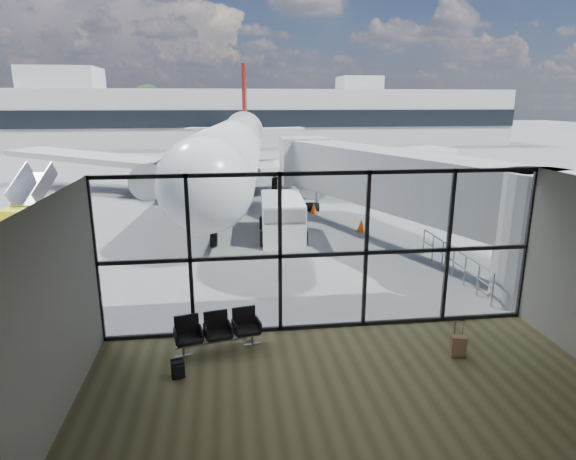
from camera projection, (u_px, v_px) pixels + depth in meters
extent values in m
plane|color=slate|center=(249.00, 162.00, 52.08)|extent=(220.00, 220.00, 0.00)
cube|color=brown|center=(360.00, 415.00, 9.92)|extent=(12.00, 8.00, 0.01)
cube|color=silver|center=(369.00, 201.00, 8.76)|extent=(12.00, 8.00, 0.02)
cube|color=#ACACA7|center=(39.00, 333.00, 8.60)|extent=(0.02, 8.00, 4.50)
cube|color=white|center=(323.00, 253.00, 13.18)|extent=(12.00, 0.04, 4.50)
cube|color=black|center=(322.00, 326.00, 13.74)|extent=(12.00, 0.12, 0.10)
cube|color=black|center=(323.00, 254.00, 13.19)|extent=(12.00, 0.12, 0.10)
cube|color=black|center=(325.00, 173.00, 12.61)|extent=(12.00, 0.12, 0.10)
cube|color=black|center=(96.00, 262.00, 12.43)|extent=(0.10, 0.12, 4.50)
cube|color=black|center=(190.00, 258.00, 12.73)|extent=(0.10, 0.12, 4.50)
cube|color=black|center=(280.00, 254.00, 13.03)|extent=(0.10, 0.12, 4.50)
cube|color=black|center=(366.00, 251.00, 13.33)|extent=(0.10, 0.12, 4.50)
cube|color=black|center=(448.00, 248.00, 13.63)|extent=(0.10, 0.12, 4.50)
cube|color=black|center=(527.00, 245.00, 13.92)|extent=(0.10, 0.12, 4.50)
cylinder|color=gray|center=(542.00, 239.00, 15.07)|extent=(2.80, 2.80, 4.20)
cube|color=gray|center=(389.00, 178.00, 21.22)|extent=(7.45, 14.81, 2.40)
cube|color=gray|center=(304.00, 161.00, 27.59)|extent=(2.60, 2.20, 2.60)
cylinder|color=gray|center=(290.00, 197.00, 28.03)|extent=(0.20, 0.20, 1.80)
cylinder|color=gray|center=(317.00, 196.00, 28.23)|extent=(0.20, 0.20, 1.80)
cylinder|color=black|center=(304.00, 207.00, 28.30)|extent=(1.80, 0.56, 0.56)
cylinder|color=gray|center=(492.00, 290.00, 15.08)|extent=(0.06, 0.06, 1.10)
cylinder|color=gray|center=(478.00, 280.00, 15.94)|extent=(0.06, 0.06, 1.10)
cylinder|color=gray|center=(465.00, 270.00, 16.80)|extent=(0.06, 0.06, 1.10)
cylinder|color=gray|center=(453.00, 262.00, 17.67)|extent=(0.06, 0.06, 1.10)
cylinder|color=gray|center=(442.00, 255.00, 18.53)|extent=(0.06, 0.06, 1.10)
cylinder|color=gray|center=(433.00, 248.00, 19.39)|extent=(0.06, 0.06, 1.10)
cylinder|color=gray|center=(424.00, 242.00, 20.25)|extent=(0.06, 0.06, 1.10)
cylinder|color=gray|center=(454.00, 248.00, 17.53)|extent=(0.06, 5.40, 0.06)
cylinder|color=gray|center=(453.00, 261.00, 17.65)|extent=(0.06, 5.40, 0.06)
cube|color=#ACACA7|center=(241.00, 118.00, 72.13)|extent=(80.00, 12.00, 8.00)
cube|color=black|center=(243.00, 119.00, 66.29)|extent=(80.00, 0.20, 2.40)
cube|color=#ACACA7|center=(62.00, 78.00, 67.60)|extent=(10.00, 8.00, 3.00)
cube|color=#ACACA7|center=(359.00, 83.00, 73.09)|extent=(6.00, 6.00, 2.00)
cylinder|color=#382619|center=(36.00, 131.00, 78.19)|extent=(0.50, 0.50, 3.42)
sphere|color=black|center=(33.00, 104.00, 77.12)|extent=(6.27, 6.27, 6.27)
cylinder|color=#382619|center=(75.00, 133.00, 79.03)|extent=(0.50, 0.50, 2.70)
sphere|color=black|center=(73.00, 112.00, 78.18)|extent=(4.95, 4.95, 4.95)
cylinder|color=#382619|center=(113.00, 131.00, 79.73)|extent=(0.50, 0.50, 3.06)
sphere|color=black|center=(110.00, 108.00, 78.77)|extent=(5.61, 5.61, 5.61)
cylinder|color=#382619|center=(150.00, 130.00, 80.44)|extent=(0.50, 0.50, 3.42)
sphere|color=black|center=(148.00, 104.00, 79.36)|extent=(6.27, 6.27, 6.27)
cube|color=gray|center=(219.00, 341.00, 12.46)|extent=(2.19, 0.54, 0.04)
cube|color=black|center=(189.00, 339.00, 12.17)|extent=(0.73, 0.70, 0.08)
cube|color=black|center=(187.00, 325.00, 12.36)|extent=(0.63, 0.20, 0.55)
cube|color=black|center=(218.00, 334.00, 12.41)|extent=(0.73, 0.70, 0.08)
cube|color=black|center=(216.00, 321.00, 12.60)|extent=(0.63, 0.20, 0.55)
cube|color=black|center=(247.00, 330.00, 12.65)|extent=(0.73, 0.70, 0.08)
cube|color=black|center=(244.00, 316.00, 12.84)|extent=(0.63, 0.20, 0.55)
cylinder|color=gray|center=(183.00, 351.00, 12.20)|extent=(0.06, 0.06, 0.25)
cylinder|color=gray|center=(252.00, 340.00, 12.78)|extent=(0.06, 0.06, 0.25)
cube|color=black|center=(178.00, 369.00, 11.22)|extent=(0.34, 0.26, 0.42)
cube|color=black|center=(179.00, 372.00, 11.12)|extent=(0.25, 0.11, 0.28)
cylinder|color=black|center=(177.00, 359.00, 11.25)|extent=(0.29, 0.14, 0.08)
cube|color=#956D53|center=(458.00, 346.00, 12.12)|extent=(0.40, 0.29, 0.54)
cube|color=#956D53|center=(460.00, 349.00, 12.00)|extent=(0.30, 0.10, 0.40)
cylinder|color=gray|center=(455.00, 328.00, 12.10)|extent=(0.02, 0.02, 0.45)
cylinder|color=gray|center=(463.00, 328.00, 12.09)|extent=(0.02, 0.02, 0.45)
cube|color=black|center=(460.00, 320.00, 12.04)|extent=(0.24, 0.08, 0.02)
cylinder|color=black|center=(452.00, 353.00, 12.29)|extent=(0.04, 0.06, 0.06)
cylinder|color=black|center=(460.00, 354.00, 12.27)|extent=(0.04, 0.06, 0.06)
cylinder|color=silver|center=(233.00, 148.00, 33.78)|extent=(6.62, 31.41, 3.85)
sphere|color=silver|center=(205.00, 185.00, 18.73)|extent=(3.85, 3.85, 3.85)
cone|color=silver|center=(245.00, 129.00, 51.27)|extent=(4.39, 6.56, 3.85)
cube|color=black|center=(207.00, 170.00, 19.19)|extent=(2.39, 1.45, 0.52)
cube|color=silver|center=(112.00, 160.00, 34.68)|extent=(15.73, 9.38, 1.23)
cylinder|color=black|center=(154.00, 178.00, 33.07)|extent=(2.49, 3.72, 2.18)
cube|color=silver|center=(213.00, 129.00, 50.62)|extent=(6.02, 3.47, 0.19)
cube|color=silver|center=(355.00, 158.00, 35.35)|extent=(15.99, 6.92, 1.23)
cylinder|color=black|center=(311.00, 177.00, 33.48)|extent=(2.49, 3.72, 2.18)
cube|color=silver|center=(276.00, 129.00, 50.87)|extent=(5.90, 2.54, 0.19)
cube|color=maroon|center=(244.00, 96.00, 50.39)|extent=(0.66, 3.96, 6.24)
cylinder|color=gray|center=(213.00, 230.00, 21.35)|extent=(0.21, 0.21, 1.46)
cylinder|color=black|center=(214.00, 238.00, 21.44)|extent=(0.32, 0.75, 0.73)
cylinder|color=black|center=(195.00, 184.00, 34.86)|extent=(0.56, 1.04, 1.00)
cylinder|color=black|center=(275.00, 184.00, 35.08)|extent=(0.56, 1.04, 1.00)
cube|color=silver|center=(282.00, 217.00, 22.81)|extent=(2.18, 4.49, 1.90)
cube|color=black|center=(284.00, 214.00, 21.11)|extent=(1.88, 1.26, 0.67)
cylinder|color=black|center=(263.00, 238.00, 21.53)|extent=(0.28, 0.68, 0.67)
cylinder|color=black|center=(305.00, 238.00, 21.65)|extent=(0.28, 0.68, 0.67)
cylinder|color=black|center=(262.00, 223.00, 24.29)|extent=(0.28, 0.68, 0.67)
cylinder|color=black|center=(299.00, 222.00, 24.41)|extent=(0.28, 0.68, 0.67)
cube|color=black|center=(220.00, 193.00, 30.75)|extent=(2.37, 3.53, 1.08)
cube|color=black|center=(214.00, 178.00, 31.68)|extent=(2.01, 2.94, 1.11)
cylinder|color=black|center=(213.00, 202.00, 29.58)|extent=(0.36, 0.58, 0.54)
cylinder|color=black|center=(237.00, 200.00, 30.18)|extent=(0.36, 0.58, 0.54)
cylinder|color=black|center=(204.00, 196.00, 31.48)|extent=(0.36, 0.58, 0.54)
cylinder|color=black|center=(226.00, 195.00, 32.08)|extent=(0.36, 0.58, 0.54)
cube|color=yellow|center=(27.00, 213.00, 25.78)|extent=(2.20, 3.15, 0.82)
cube|color=gray|center=(33.00, 189.00, 26.27)|extent=(1.88, 2.58, 1.52)
cylinder|color=black|center=(1.00, 222.00, 24.92)|extent=(0.29, 0.48, 0.45)
cylinder|color=black|center=(31.00, 223.00, 24.80)|extent=(0.29, 0.48, 0.45)
cylinder|color=black|center=(25.00, 213.00, 26.90)|extent=(0.29, 0.48, 0.45)
cylinder|color=black|center=(53.00, 214.00, 26.78)|extent=(0.29, 0.48, 0.45)
cube|color=#D5510B|center=(313.00, 213.00, 27.94)|extent=(0.43, 0.43, 0.03)
cone|color=#D5510B|center=(314.00, 208.00, 27.86)|extent=(0.41, 0.41, 0.62)
cube|color=#D35A0B|center=(361.00, 231.00, 23.94)|extent=(0.47, 0.47, 0.03)
cone|color=#D35A0B|center=(361.00, 225.00, 23.85)|extent=(0.45, 0.45, 0.67)
cube|color=orange|center=(271.00, 218.00, 26.80)|extent=(0.36, 0.36, 0.03)
cone|color=orange|center=(271.00, 213.00, 26.74)|extent=(0.34, 0.34, 0.51)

